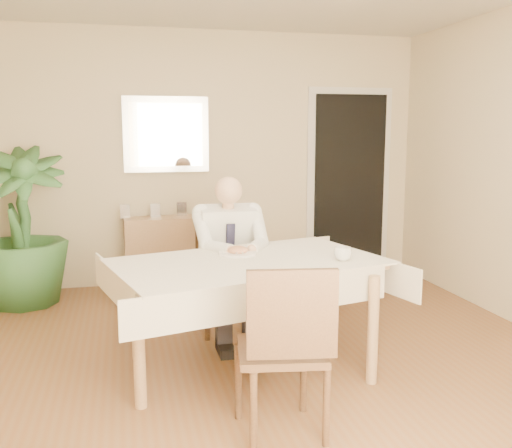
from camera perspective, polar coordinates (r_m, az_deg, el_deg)
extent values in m
plane|color=brown|center=(3.88, 1.22, -14.84)|extent=(5.00, 5.00, 0.00)
cube|color=beige|center=(6.00, -4.70, 6.53)|extent=(4.50, 0.02, 2.60)
cube|color=silver|center=(6.41, 9.22, 3.93)|extent=(0.96, 0.03, 2.10)
cube|color=black|center=(6.39, 9.32, 3.91)|extent=(0.80, 0.05, 1.95)
cube|color=silver|center=(5.92, -8.98, 8.84)|extent=(0.86, 0.03, 0.76)
cube|color=white|center=(5.90, -8.96, 8.84)|extent=(0.74, 0.02, 0.64)
cube|color=#9C7852|center=(3.72, -0.79, -4.15)|extent=(1.77, 1.27, 0.04)
cube|color=beige|center=(3.71, -0.79, -3.76)|extent=(1.90, 1.39, 0.01)
cube|color=beige|center=(3.27, 1.11, -7.50)|extent=(1.65, 0.44, 0.22)
cube|color=beige|center=(4.21, -2.24, -3.67)|extent=(1.65, 0.44, 0.22)
cube|color=beige|center=(3.66, -13.98, -5.95)|extent=(0.26, 0.97, 0.22)
cube|color=beige|center=(4.00, 11.23, -4.55)|extent=(0.26, 0.97, 0.22)
cylinder|color=#9C7852|center=(3.39, -11.62, -12.22)|extent=(0.07, 0.07, 0.70)
cylinder|color=#9C7852|center=(3.71, 11.61, -10.35)|extent=(0.07, 0.07, 0.70)
cylinder|color=#9C7852|center=(4.09, -11.92, -8.47)|extent=(0.07, 0.07, 0.70)
cylinder|color=#9C7852|center=(4.36, 7.53, -7.25)|extent=(0.07, 0.07, 0.70)
cube|color=#432C18|center=(4.54, -2.95, -5.19)|extent=(0.46, 0.46, 0.04)
cube|color=#432C18|center=(4.68, -3.41, -1.52)|extent=(0.44, 0.06, 0.44)
cylinder|color=#432C18|center=(4.40, -4.92, -8.87)|extent=(0.04, 0.04, 0.43)
cylinder|color=#432C18|center=(4.47, -0.10, -8.56)|extent=(0.04, 0.04, 0.43)
cylinder|color=#432C18|center=(4.76, -5.57, -7.49)|extent=(0.04, 0.04, 0.43)
cylinder|color=#432C18|center=(4.82, -1.11, -7.23)|extent=(0.04, 0.04, 0.43)
cube|color=#432C18|center=(3.04, 2.48, -12.54)|extent=(0.50, 0.50, 0.04)
cube|color=#432C18|center=(2.77, 3.64, -8.99)|extent=(0.44, 0.11, 0.44)
cylinder|color=#432C18|center=(2.93, -0.26, -18.50)|extent=(0.04, 0.04, 0.43)
cylinder|color=#432C18|center=(3.03, 7.08, -17.61)|extent=(0.04, 0.04, 0.43)
cylinder|color=#432C18|center=(3.27, -1.79, -15.47)|extent=(0.04, 0.04, 0.43)
cylinder|color=#432C18|center=(3.35, 4.78, -14.82)|extent=(0.04, 0.04, 0.43)
cube|color=white|center=(4.44, -2.89, -1.55)|extent=(0.42, 0.31, 0.55)
cube|color=black|center=(4.33, -2.59, -2.25)|extent=(0.07, 0.08, 0.36)
cylinder|color=tan|center=(4.35, -2.81, 2.03)|extent=(0.09, 0.09, 0.08)
sphere|color=tan|center=(4.32, -2.77, 3.37)|extent=(0.21, 0.21, 0.21)
cube|color=black|center=(4.28, -3.71, -5.19)|extent=(0.13, 0.42, 0.13)
cube|color=black|center=(4.32, -1.08, -5.05)|extent=(0.13, 0.42, 0.13)
cube|color=black|center=(4.20, -3.25, -9.63)|extent=(0.11, 0.12, 0.45)
cube|color=black|center=(4.23, -0.55, -9.44)|extent=(0.11, 0.12, 0.45)
cube|color=black|center=(4.21, -3.09, -12.34)|extent=(0.11, 0.26, 0.07)
cube|color=black|center=(4.24, -0.36, -12.13)|extent=(0.11, 0.26, 0.07)
cylinder|color=white|center=(3.89, -1.85, -2.94)|extent=(0.26, 0.26, 0.02)
ellipsoid|color=#9B6241|center=(3.88, -1.85, -2.62)|extent=(0.14, 0.14, 0.06)
cylinder|color=silver|center=(3.83, -1.09, -2.85)|extent=(0.01, 0.13, 0.01)
cylinder|color=silver|center=(3.82, -2.26, -2.91)|extent=(0.01, 0.13, 0.01)
imported|color=white|center=(3.74, 8.68, -2.96)|extent=(0.12, 0.12, 0.09)
cube|color=#9C7852|center=(5.89, -8.57, -2.80)|extent=(0.92, 0.34, 0.72)
cube|color=silver|center=(5.82, -12.98, 1.25)|extent=(0.10, 0.02, 0.14)
cube|color=silver|center=(5.83, -10.02, 1.36)|extent=(0.10, 0.02, 0.14)
cube|color=silver|center=(5.90, -7.45, 1.51)|extent=(0.10, 0.02, 0.14)
imported|color=#295426|center=(5.59, -22.44, -0.26)|extent=(0.89, 0.89, 1.45)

